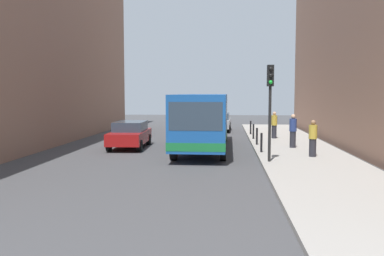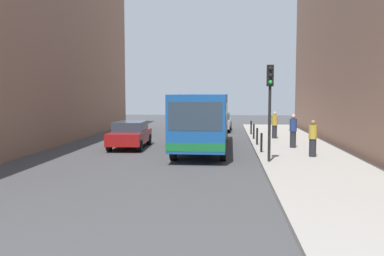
% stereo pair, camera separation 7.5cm
% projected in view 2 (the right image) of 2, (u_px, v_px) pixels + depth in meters
% --- Properties ---
extents(ground_plane, '(80.00, 80.00, 0.00)m').
position_uv_depth(ground_plane, '(190.00, 158.00, 20.01)').
color(ground_plane, '#424244').
extents(sidewalk, '(4.40, 40.00, 0.15)m').
position_uv_depth(sidewalk, '(306.00, 158.00, 19.55)').
color(sidewalk, '#9E9991').
rests_on(sidewalk, ground).
extents(bus, '(2.60, 11.04, 3.00)m').
position_uv_depth(bus, '(204.00, 118.00, 23.10)').
color(bus, '#19519E').
rests_on(bus, ground).
extents(car_beside_bus, '(1.97, 4.45, 1.48)m').
position_uv_depth(car_beside_bus, '(130.00, 134.00, 23.62)').
color(car_beside_bus, maroon).
rests_on(car_beside_bus, ground).
extents(car_behind_bus, '(2.00, 4.47, 1.48)m').
position_uv_depth(car_behind_bus, '(219.00, 121.00, 34.24)').
color(car_behind_bus, '#A5A8AD').
rests_on(car_behind_bus, ground).
extents(traffic_light, '(0.28, 0.33, 4.10)m').
position_uv_depth(traffic_light, '(270.00, 95.00, 17.77)').
color(traffic_light, black).
rests_on(traffic_light, sidewalk).
extents(bollard_near, '(0.11, 0.11, 0.95)m').
position_uv_depth(bollard_near, '(261.00, 143.00, 20.82)').
color(bollard_near, black).
rests_on(bollard_near, sidewalk).
extents(bollard_mid, '(0.11, 0.11, 0.95)m').
position_uv_depth(bollard_mid, '(257.00, 136.00, 23.89)').
color(bollard_mid, black).
rests_on(bollard_mid, sidewalk).
extents(bollard_far, '(0.11, 0.11, 0.95)m').
position_uv_depth(bollard_far, '(254.00, 131.00, 26.96)').
color(bollard_far, black).
rests_on(bollard_far, sidewalk).
extents(bollard_farthest, '(0.11, 0.11, 0.95)m').
position_uv_depth(bollard_farthest, '(251.00, 128.00, 30.03)').
color(bollard_farthest, black).
rests_on(bollard_farthest, sidewalk).
extents(pedestrian_near_signal, '(0.38, 0.38, 1.69)m').
position_uv_depth(pedestrian_near_signal, '(313.00, 138.00, 19.31)').
color(pedestrian_near_signal, '#26262D').
rests_on(pedestrian_near_signal, sidewalk).
extents(pedestrian_mid_sidewalk, '(0.38, 0.38, 1.80)m').
position_uv_depth(pedestrian_mid_sidewalk, '(293.00, 131.00, 22.53)').
color(pedestrian_mid_sidewalk, '#26262D').
rests_on(pedestrian_mid_sidewalk, sidewalk).
extents(pedestrian_far_sidewalk, '(0.38, 0.38, 1.73)m').
position_uv_depth(pedestrian_far_sidewalk, '(275.00, 125.00, 27.25)').
color(pedestrian_far_sidewalk, '#26262D').
rests_on(pedestrian_far_sidewalk, sidewalk).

